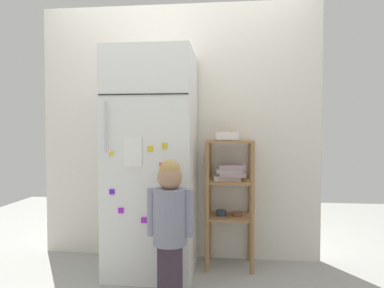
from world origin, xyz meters
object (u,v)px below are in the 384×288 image
at_px(pantry_shelf_unit, 230,186).
at_px(fruit_bin, 229,136).
at_px(child_standing, 170,216).
at_px(refrigerator, 153,162).

distance_m(pantry_shelf_unit, fruit_bin, 0.43).
distance_m(child_standing, pantry_shelf_unit, 0.80).
relative_size(refrigerator, pantry_shelf_unit, 1.67).
bearing_deg(fruit_bin, child_standing, -120.89).
distance_m(refrigerator, fruit_bin, 0.68).
bearing_deg(child_standing, refrigerator, 114.16).
height_order(pantry_shelf_unit, fruit_bin, fruit_bin).
bearing_deg(refrigerator, pantry_shelf_unit, 13.84).
bearing_deg(child_standing, pantry_shelf_unit, 59.49).
relative_size(pantry_shelf_unit, fruit_bin, 5.52).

